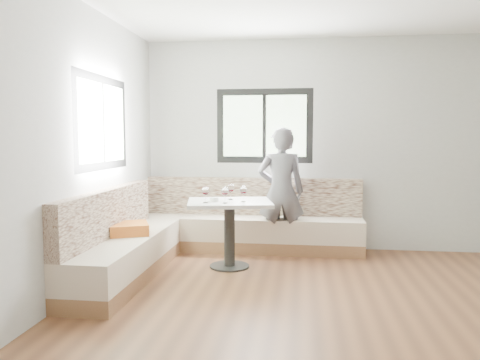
# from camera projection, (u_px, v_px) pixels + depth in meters

# --- Properties ---
(room) EXTENTS (5.01, 5.01, 2.81)m
(room) POSITION_uv_depth(u_px,v_px,m) (341.00, 148.00, 3.84)
(room) COLOR brown
(room) RESTS_ON ground
(banquette) EXTENTS (2.91, 2.80, 0.95)m
(banquette) POSITION_uv_depth(u_px,v_px,m) (201.00, 234.00, 5.66)
(banquette) COLOR #8E603D
(banquette) RESTS_ON ground
(table) EXTENTS (1.07, 0.90, 0.77)m
(table) POSITION_uv_depth(u_px,v_px,m) (229.00, 218.00, 5.36)
(table) COLOR black
(table) RESTS_ON ground
(person) EXTENTS (0.63, 0.44, 1.62)m
(person) POSITION_uv_depth(u_px,v_px,m) (281.00, 191.00, 5.96)
(person) COLOR #545157
(person) RESTS_ON ground
(olive_ramekin) EXTENTS (0.11, 0.11, 0.04)m
(olive_ramekin) POSITION_uv_depth(u_px,v_px,m) (214.00, 199.00, 5.32)
(olive_ramekin) COLOR white
(olive_ramekin) RESTS_ON table
(wine_glass_a) EXTENTS (0.08, 0.08, 0.18)m
(wine_glass_a) POSITION_uv_depth(u_px,v_px,m) (205.00, 191.00, 5.18)
(wine_glass_a) COLOR white
(wine_glass_a) RESTS_ON table
(wine_glass_b) EXTENTS (0.08, 0.08, 0.18)m
(wine_glass_b) POSITION_uv_depth(u_px,v_px,m) (225.00, 192.00, 5.14)
(wine_glass_b) COLOR white
(wine_glass_b) RESTS_ON table
(wine_glass_c) EXTENTS (0.08, 0.08, 0.18)m
(wine_glass_c) POSITION_uv_depth(u_px,v_px,m) (243.00, 191.00, 5.25)
(wine_glass_c) COLOR white
(wine_glass_c) RESTS_ON table
(wine_glass_d) EXTENTS (0.08, 0.08, 0.18)m
(wine_glass_d) POSITION_uv_depth(u_px,v_px,m) (231.00, 189.00, 5.46)
(wine_glass_d) COLOR white
(wine_glass_d) RESTS_ON table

